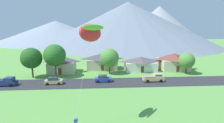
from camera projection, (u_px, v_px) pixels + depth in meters
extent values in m
cube|color=#2D2D33|center=(111.00, 83.00, 43.70)|extent=(160.00, 7.85, 0.08)
cone|color=gray|center=(56.00, 32.00, 167.18)|extent=(109.63, 109.63, 20.25)
cone|color=#8E939E|center=(159.00, 24.00, 182.77)|extent=(87.28, 87.28, 35.91)
cone|color=slate|center=(128.00, 24.00, 142.21)|extent=(138.87, 138.87, 34.19)
cube|color=silver|center=(140.00, 66.00, 56.30)|extent=(9.76, 6.36, 2.87)
pyramid|color=#564C51|center=(140.00, 59.00, 55.88)|extent=(10.54, 6.87, 1.58)
cube|color=brown|center=(142.00, 70.00, 53.25)|extent=(0.90, 0.06, 2.00)
cube|color=beige|center=(62.00, 67.00, 53.81)|extent=(7.77, 6.45, 3.30)
pyramid|color=#564C51|center=(62.00, 59.00, 53.33)|extent=(8.40, 6.97, 1.81)
cube|color=brown|center=(60.00, 72.00, 50.76)|extent=(0.90, 0.06, 2.00)
cube|color=beige|center=(102.00, 64.00, 58.58)|extent=(9.89, 6.32, 3.33)
pyramid|color=#474247|center=(102.00, 56.00, 58.09)|extent=(10.68, 6.82, 1.83)
cube|color=brown|center=(102.00, 68.00, 55.59)|extent=(0.90, 0.06, 2.00)
cube|color=beige|center=(173.00, 64.00, 57.42)|extent=(8.84, 7.53, 3.48)
pyramid|color=brown|center=(174.00, 56.00, 56.91)|extent=(9.55, 8.14, 1.92)
cube|color=brown|center=(178.00, 69.00, 53.85)|extent=(0.90, 0.06, 2.00)
cylinder|color=brown|center=(56.00, 70.00, 48.41)|extent=(0.44, 0.44, 3.92)
sphere|color=#286623|center=(55.00, 55.00, 47.62)|extent=(6.03, 6.03, 6.03)
cylinder|color=#4C3823|center=(186.00, 70.00, 52.07)|extent=(0.44, 0.44, 2.28)
sphere|color=#4C8938|center=(187.00, 61.00, 51.52)|extent=(4.68, 4.68, 4.68)
cylinder|color=#4C3823|center=(33.00, 72.00, 48.12)|extent=(0.44, 0.44, 3.31)
sphere|color=#23561E|center=(31.00, 58.00, 47.41)|extent=(5.67, 5.67, 5.67)
cylinder|color=brown|center=(110.00, 69.00, 52.02)|extent=(0.44, 0.44, 2.77)
sphere|color=#4C8938|center=(110.00, 58.00, 51.37)|extent=(5.56, 5.56, 5.56)
cube|color=tan|center=(54.00, 82.00, 42.43)|extent=(4.23, 1.88, 0.80)
cube|color=#2D3847|center=(53.00, 79.00, 42.27)|extent=(2.23, 1.63, 0.68)
cylinder|color=black|center=(60.00, 81.00, 43.50)|extent=(0.64, 0.25, 0.64)
cylinder|color=black|center=(59.00, 84.00, 41.70)|extent=(0.64, 0.25, 0.64)
cylinder|color=black|center=(49.00, 82.00, 43.26)|extent=(0.64, 0.25, 0.64)
cylinder|color=black|center=(47.00, 84.00, 41.46)|extent=(0.64, 0.25, 0.64)
cube|color=#2847A8|center=(103.00, 79.00, 44.30)|extent=(4.21, 1.83, 0.80)
cube|color=#2D3847|center=(103.00, 77.00, 44.15)|extent=(2.21, 1.60, 0.68)
cylinder|color=black|center=(108.00, 79.00, 45.34)|extent=(0.64, 0.24, 0.64)
cylinder|color=black|center=(109.00, 81.00, 43.53)|extent=(0.64, 0.24, 0.64)
cylinder|color=black|center=(98.00, 79.00, 45.17)|extent=(0.64, 0.24, 0.64)
cylinder|color=black|center=(98.00, 82.00, 43.37)|extent=(0.64, 0.24, 0.64)
cube|color=#C6B284|center=(153.00, 79.00, 44.55)|extent=(5.23, 2.07, 0.84)
cube|color=#C6B284|center=(158.00, 75.00, 44.47)|extent=(1.92, 1.87, 0.90)
cube|color=#2D3847|center=(158.00, 74.00, 44.42)|extent=(1.64, 1.90, 0.28)
cube|color=tan|center=(149.00, 77.00, 44.34)|extent=(2.73, 2.00, 0.36)
cylinder|color=black|center=(158.00, 79.00, 45.74)|extent=(0.76, 0.29, 0.76)
cylinder|color=black|center=(161.00, 81.00, 43.74)|extent=(0.76, 0.29, 0.76)
cylinder|color=black|center=(145.00, 79.00, 45.46)|extent=(0.76, 0.29, 0.76)
cylinder|color=black|center=(148.00, 81.00, 43.47)|extent=(0.76, 0.29, 0.76)
cube|color=navy|center=(5.00, 83.00, 41.18)|extent=(5.23, 2.08, 0.84)
cube|color=navy|center=(9.00, 79.00, 41.11)|extent=(1.93, 1.87, 0.90)
cube|color=#2D3847|center=(9.00, 78.00, 41.06)|extent=(1.64, 1.90, 0.28)
cube|color=navy|center=(0.00, 81.00, 40.98)|extent=(2.73, 2.00, 0.36)
cylinder|color=black|center=(15.00, 83.00, 42.38)|extent=(0.76, 0.29, 0.76)
cylinder|color=black|center=(11.00, 85.00, 40.38)|extent=(0.76, 0.29, 0.76)
cylinder|color=black|center=(0.00, 83.00, 42.10)|extent=(0.76, 0.29, 0.76)
cube|color=#2D51A3|center=(76.00, 121.00, 23.43)|extent=(0.36, 0.22, 0.58)
sphere|color=tan|center=(76.00, 118.00, 23.35)|extent=(0.21, 0.21, 0.21)
cylinder|color=#2D51A3|center=(74.00, 120.00, 23.45)|extent=(0.18, 0.55, 0.37)
cylinder|color=#2D51A3|center=(77.00, 120.00, 23.48)|extent=(0.18, 0.55, 0.37)
ellipsoid|color=red|center=(91.00, 33.00, 23.28)|extent=(3.91, 4.16, 2.60)
ellipsoid|color=#72D133|center=(94.00, 27.00, 22.81)|extent=(3.05, 3.45, 0.90)
cylinder|color=silver|center=(83.00, 76.00, 23.32)|extent=(2.18, 1.97, 11.30)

